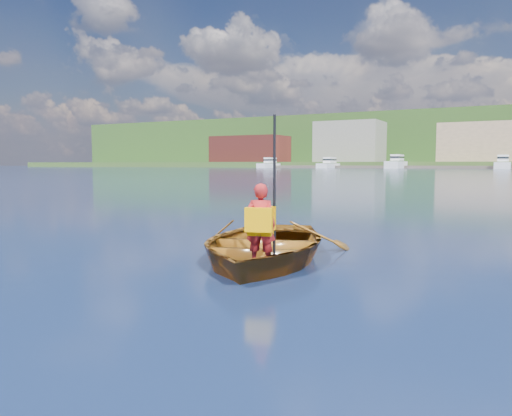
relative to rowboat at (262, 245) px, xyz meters
name	(u,v)px	position (x,y,z in m)	size (l,w,h in m)	color
ground	(290,255)	(0.22, 0.52, -0.22)	(600.00, 600.00, 0.00)	#132245
rowboat	(262,245)	(0.00, 0.00, 0.00)	(3.43, 4.12, 0.74)	brown
child_paddler	(261,223)	(0.40, -0.82, 0.42)	(0.44, 0.42, 1.91)	#AA1D1E
shoreline	(512,143)	(0.22, 237.13, 10.10)	(400.00, 140.00, 22.00)	#376024
waterfront_buildings	(481,143)	(-7.52, 165.52, 7.53)	(202.00, 16.00, 14.00)	brown
marina_yachts	(464,164)	(-10.38, 143.86, 1.13)	(139.41, 13.92, 4.34)	white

